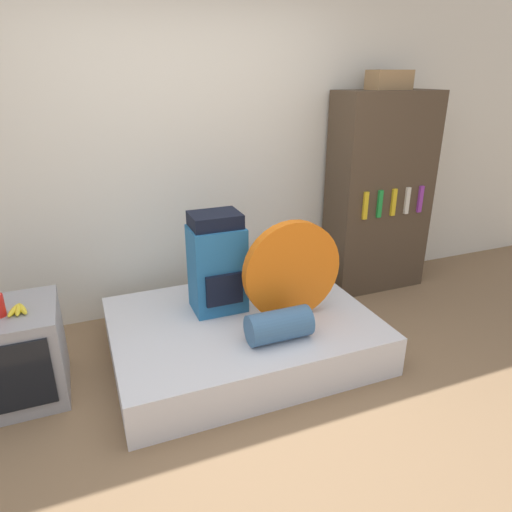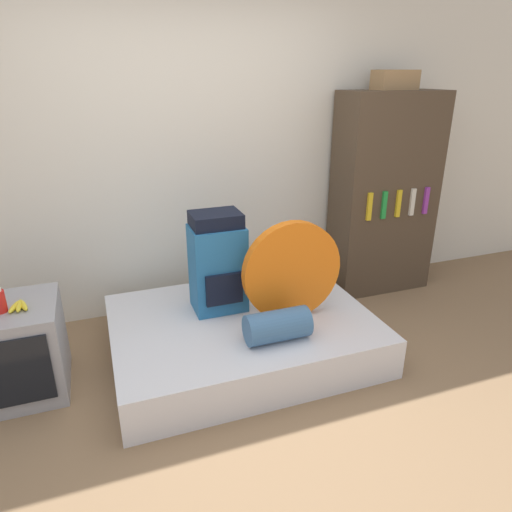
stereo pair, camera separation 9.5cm
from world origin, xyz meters
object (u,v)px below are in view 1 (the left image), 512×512
Objects in this scene: bookshelf at (379,194)px; sleeping_roll at (279,325)px; television at (16,354)px; backpack at (217,264)px; tent_bag at (292,270)px; cardboard_box at (389,80)px.

sleeping_roll is at bearing -145.05° from bookshelf.
sleeping_roll is 0.70× the size of television.
backpack is 0.53m from tent_bag.
tent_bag reaches higher than sleeping_roll.
bookshelf reaches higher than tent_bag.
tent_bag is at bearing 50.62° from sleeping_roll.
cardboard_box reaches higher than television.
sleeping_roll is 1.63m from television.
sleeping_roll is 2.28m from cardboard_box.
television is 3.43m from cardboard_box.
sleeping_roll is at bearing -129.38° from tent_bag.
bookshelf is (1.67, 0.45, 0.24)m from backpack.
television reaches higher than sleeping_roll.
television is at bearing 174.26° from tent_bag.
sleeping_roll is 0.24× the size of bookshelf.
backpack is 1.39m from television.
backpack reaches higher than tent_bag.
bookshelf is (1.43, 1.00, 0.49)m from sleeping_roll.
tent_bag reaches higher than television.
bookshelf is (3.00, 0.57, 0.59)m from television.
tent_bag is 2.04× the size of cardboard_box.
bookshelf reaches higher than television.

